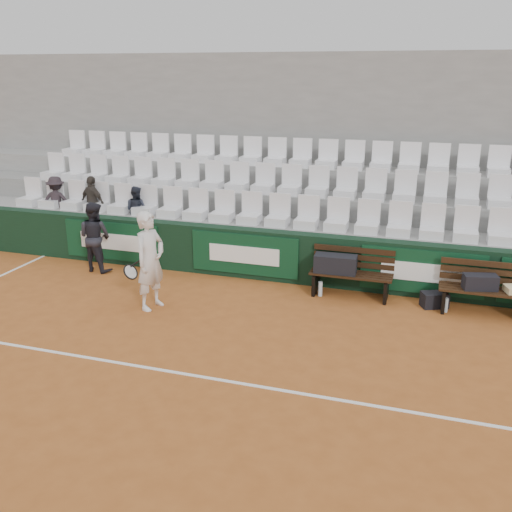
# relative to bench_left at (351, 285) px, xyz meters

# --- Properties ---
(ground) EXTENTS (80.00, 80.00, 0.00)m
(ground) POSITION_rel_bench_left_xyz_m (-1.96, -3.56, -0.23)
(ground) COLOR #A75925
(ground) RESTS_ON ground
(court_baseline) EXTENTS (18.00, 0.06, 0.01)m
(court_baseline) POSITION_rel_bench_left_xyz_m (-1.96, -3.56, -0.22)
(court_baseline) COLOR white
(court_baseline) RESTS_ON ground
(back_barrier) EXTENTS (18.00, 0.34, 1.00)m
(back_barrier) POSITION_rel_bench_left_xyz_m (-1.90, 0.43, 0.28)
(back_barrier) COLOR black
(back_barrier) RESTS_ON ground
(grandstand_tier_front) EXTENTS (18.00, 0.95, 1.00)m
(grandstand_tier_front) POSITION_rel_bench_left_xyz_m (-1.96, 1.06, 0.28)
(grandstand_tier_front) COLOR gray
(grandstand_tier_front) RESTS_ON ground
(grandstand_tier_mid) EXTENTS (18.00, 0.95, 1.45)m
(grandstand_tier_mid) POSITION_rel_bench_left_xyz_m (-1.96, 2.01, 0.50)
(grandstand_tier_mid) COLOR gray
(grandstand_tier_mid) RESTS_ON ground
(grandstand_tier_back) EXTENTS (18.00, 0.95, 1.90)m
(grandstand_tier_back) POSITION_rel_bench_left_xyz_m (-1.96, 2.96, 0.72)
(grandstand_tier_back) COLOR gray
(grandstand_tier_back) RESTS_ON ground
(grandstand_rear_wall) EXTENTS (18.00, 0.30, 4.40)m
(grandstand_rear_wall) POSITION_rel_bench_left_xyz_m (-1.96, 3.59, 1.98)
(grandstand_rear_wall) COLOR gray
(grandstand_rear_wall) RESTS_ON ground
(seat_row_front) EXTENTS (11.90, 0.44, 0.63)m
(seat_row_front) POSITION_rel_bench_left_xyz_m (-1.96, 0.89, 1.09)
(seat_row_front) COLOR silver
(seat_row_front) RESTS_ON grandstand_tier_front
(seat_row_mid) EXTENTS (11.90, 0.44, 0.63)m
(seat_row_mid) POSITION_rel_bench_left_xyz_m (-1.96, 1.84, 1.54)
(seat_row_mid) COLOR silver
(seat_row_mid) RESTS_ON grandstand_tier_mid
(seat_row_back) EXTENTS (11.90, 0.44, 0.63)m
(seat_row_back) POSITION_rel_bench_left_xyz_m (-1.96, 2.79, 1.99)
(seat_row_back) COLOR white
(seat_row_back) RESTS_ON grandstand_tier_back
(bench_left) EXTENTS (1.50, 0.56, 0.45)m
(bench_left) POSITION_rel_bench_left_xyz_m (0.00, 0.00, 0.00)
(bench_left) COLOR black
(bench_left) RESTS_ON ground
(bench_right) EXTENTS (1.50, 0.56, 0.45)m
(bench_right) POSITION_rel_bench_left_xyz_m (2.29, -0.11, 0.00)
(bench_right) COLOR #361F10
(bench_right) RESTS_ON ground
(sports_bag_left) EXTENTS (0.78, 0.36, 0.33)m
(sports_bag_left) POSITION_rel_bench_left_xyz_m (-0.29, -0.03, 0.39)
(sports_bag_left) COLOR black
(sports_bag_left) RESTS_ON bench_left
(sports_bag_right) EXTENTS (0.60, 0.38, 0.26)m
(sports_bag_right) POSITION_rel_bench_left_xyz_m (2.20, -0.13, 0.35)
(sports_bag_right) COLOR black
(sports_bag_right) RESTS_ON bench_right
(sports_bag_ground) EXTENTS (0.52, 0.43, 0.27)m
(sports_bag_ground) POSITION_rel_bench_left_xyz_m (1.50, -0.05, -0.09)
(sports_bag_ground) COLOR black
(sports_bag_ground) RESTS_ON ground
(water_bottle_near) EXTENTS (0.08, 0.08, 0.28)m
(water_bottle_near) POSITION_rel_bench_left_xyz_m (-0.53, -0.16, -0.09)
(water_bottle_near) COLOR silver
(water_bottle_near) RESTS_ON ground
(water_bottle_far) EXTENTS (0.07, 0.07, 0.26)m
(water_bottle_far) POSITION_rel_bench_left_xyz_m (1.69, -0.23, -0.10)
(water_bottle_far) COLOR silver
(water_bottle_far) RESTS_ON ground
(tennis_player) EXTENTS (0.77, 0.72, 1.74)m
(tennis_player) POSITION_rel_bench_left_xyz_m (-3.25, -1.58, 0.64)
(tennis_player) COLOR silver
(tennis_player) RESTS_ON ground
(ball_kid) EXTENTS (0.78, 0.65, 1.46)m
(ball_kid) POSITION_rel_bench_left_xyz_m (-5.27, -0.16, 0.50)
(ball_kid) COLOR black
(ball_kid) RESTS_ON ground
(spectator_a) EXTENTS (0.84, 0.63, 1.15)m
(spectator_a) POSITION_rel_bench_left_xyz_m (-6.95, 0.94, 1.35)
(spectator_a) COLOR black
(spectator_a) RESTS_ON grandstand_tier_front
(spectator_b) EXTENTS (0.77, 0.48, 1.21)m
(spectator_b) POSITION_rel_bench_left_xyz_m (-5.99, 0.94, 1.38)
(spectator_b) COLOR #352F2A
(spectator_b) RESTS_ON grandstand_tier_front
(spectator_c) EXTENTS (0.54, 0.44, 1.05)m
(spectator_c) POSITION_rel_bench_left_xyz_m (-4.90, 0.94, 1.30)
(spectator_c) COLOR #202430
(spectator_c) RESTS_ON grandstand_tier_front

